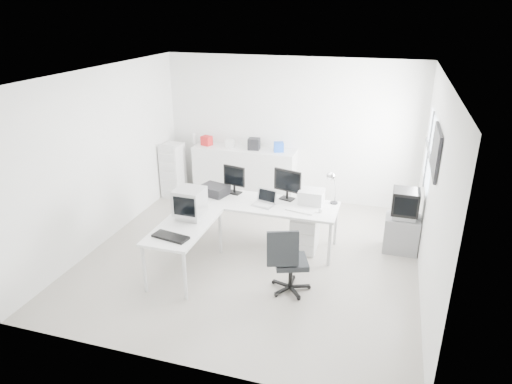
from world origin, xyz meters
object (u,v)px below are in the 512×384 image
(drawer_pedestal, at_px, (305,232))
(sideboard, at_px, (245,173))
(lcd_monitor_small, at_px, (234,179))
(filing_cabinet, at_px, (173,170))
(side_desk, at_px, (185,248))
(crt_monitor, at_px, (190,204))
(main_desk, at_px, (262,224))
(office_chair, at_px, (291,259))
(lcd_monitor_large, at_px, (287,185))
(tv_cabinet, at_px, (401,234))
(crt_tv, at_px, (405,204))
(laptop, at_px, (263,199))
(laser_printer, at_px, (311,196))
(inkjet_printer, at_px, (214,190))

(drawer_pedestal, height_order, sideboard, sideboard)
(lcd_monitor_small, bearing_deg, filing_cabinet, 157.62)
(side_desk, xyz_separation_m, crt_monitor, (0.00, 0.25, 0.60))
(main_desk, relative_size, crt_monitor, 5.37)
(crt_monitor, bearing_deg, office_chair, -8.50)
(lcd_monitor_large, height_order, tv_cabinet, lcd_monitor_large)
(office_chair, bearing_deg, crt_tv, 27.46)
(laptop, bearing_deg, tv_cabinet, 28.82)
(laser_printer, bearing_deg, drawer_pedestal, -105.37)
(side_desk, bearing_deg, drawer_pedestal, 36.57)
(crt_tv, relative_size, sideboard, 0.24)
(crt_monitor, distance_m, sideboard, 2.74)
(office_chair, xyz_separation_m, filing_cabinet, (-3.06, 2.65, 0.05))
(crt_tv, xyz_separation_m, sideboard, (-3.08, 1.39, -0.29))
(tv_cabinet, bearing_deg, main_desk, -168.10)
(lcd_monitor_small, xyz_separation_m, tv_cabinet, (2.73, 0.21, -0.71))
(crt_monitor, relative_size, crt_tv, 0.89)
(lcd_monitor_small, bearing_deg, inkjet_printer, -140.37)
(lcd_monitor_large, xyz_separation_m, filing_cabinet, (-2.67, 1.26, -0.45))
(tv_cabinet, bearing_deg, laser_printer, -170.51)
(tv_cabinet, distance_m, filing_cabinet, 4.63)
(laptop, bearing_deg, crt_monitor, -126.09)
(laser_printer, bearing_deg, lcd_monitor_small, 179.70)
(lcd_monitor_small, distance_m, sideboard, 1.71)
(crt_monitor, bearing_deg, laptop, 41.56)
(drawer_pedestal, height_order, crt_monitor, crt_monitor)
(drawer_pedestal, distance_m, office_chair, 1.20)
(main_desk, bearing_deg, crt_monitor, -135.00)
(lcd_monitor_small, distance_m, lcd_monitor_large, 0.90)
(lcd_monitor_small, xyz_separation_m, laser_printer, (1.30, -0.03, -0.14))
(lcd_monitor_small, bearing_deg, crt_monitor, -92.19)
(side_desk, bearing_deg, crt_tv, 27.24)
(sideboard, bearing_deg, lcd_monitor_large, -52.08)
(crt_monitor, bearing_deg, inkjet_printer, 91.76)
(side_desk, bearing_deg, lcd_monitor_large, 48.37)
(inkjet_printer, bearing_deg, crt_monitor, -74.69)
(office_chair, relative_size, tv_cabinet, 1.70)
(main_desk, relative_size, filing_cabinet, 2.20)
(tv_cabinet, distance_m, sideboard, 3.39)
(side_desk, height_order, drawer_pedestal, side_desk)
(inkjet_printer, height_order, laptop, laptop)
(main_desk, distance_m, crt_tv, 2.27)
(sideboard, bearing_deg, inkjet_printer, -88.38)
(lcd_monitor_small, relative_size, sideboard, 0.24)
(laptop, xyz_separation_m, filing_cabinet, (-2.37, 1.61, -0.31))
(drawer_pedestal, xyz_separation_m, lcd_monitor_small, (-1.25, 0.20, 0.70))
(sideboard, distance_m, filing_cabinet, 1.46)
(lcd_monitor_small, height_order, filing_cabinet, lcd_monitor_small)
(drawer_pedestal, relative_size, lcd_monitor_small, 1.22)
(laser_printer, relative_size, crt_monitor, 0.85)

